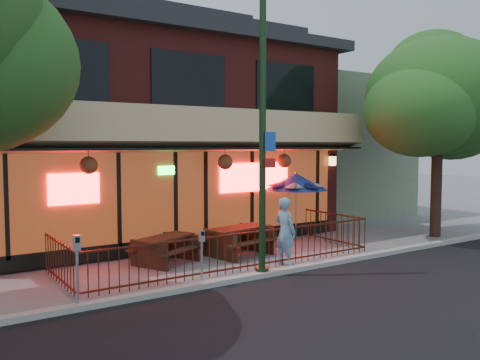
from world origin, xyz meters
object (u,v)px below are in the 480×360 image
object	(u,v)px
patio_umbrella	(296,182)
parking_meter_near	(202,248)
picnic_table_left	(166,246)
pedestrian	(285,232)
street_light	(263,144)
parking_meter_far	(77,260)
picnic_table_right	(239,237)
street_tree_right	(437,90)

from	to	relation	value
patio_umbrella	parking_meter_near	xyz separation A→B (m)	(-5.06, -2.80, -1.09)
picnic_table_left	pedestrian	distance (m)	3.16
street_light	parking_meter_near	size ratio (longest dim) A/B	5.54
parking_meter_near	parking_meter_far	size ratio (longest dim) A/B	0.88
patio_umbrella	street_light	bearing A→B (deg)	-140.57
parking_meter_near	patio_umbrella	bearing A→B (deg)	28.96
picnic_table_right	pedestrian	xyz separation A→B (m)	(0.31, -1.69, 0.36)
street_light	street_tree_right	bearing A→B (deg)	7.01
street_tree_right	parking_meter_far	distance (m)	13.10
street_light	picnic_table_right	world-z (taller)	street_light
street_light	pedestrian	bearing A→B (deg)	24.45
picnic_table_right	pedestrian	world-z (taller)	pedestrian
picnic_table_left	pedestrian	bearing A→B (deg)	-38.22
picnic_table_left	street_light	bearing A→B (deg)	-60.94
street_tree_right	picnic_table_right	world-z (taller)	street_tree_right
street_tree_right	picnic_table_left	bearing A→B (deg)	171.21
street_tree_right	picnic_table_right	size ratio (longest dim) A/B	3.33
patio_umbrella	pedestrian	distance (m)	3.42
picnic_table_right	pedestrian	distance (m)	1.76
picnic_table_left	picnic_table_right	size ratio (longest dim) A/B	0.98
street_light	picnic_table_left	bearing A→B (deg)	119.06
patio_umbrella	picnic_table_left	bearing A→B (deg)	-175.68
street_light	parking_meter_far	distance (m)	4.90
pedestrian	picnic_table_left	bearing A→B (deg)	43.45
pedestrian	parking_meter_near	bearing A→B (deg)	91.96
picnic_table_right	parking_meter_far	world-z (taller)	parking_meter_far
parking_meter_near	pedestrian	bearing A→B (deg)	10.29
street_light	street_tree_right	xyz separation A→B (m)	(8.04, 0.99, 1.81)
picnic_table_left	parking_meter_near	bearing A→B (deg)	-96.85
street_light	street_tree_right	size ratio (longest dim) A/B	1.00
pedestrian	parking_meter_near	distance (m)	2.80
parking_meter_far	patio_umbrella	bearing A→B (deg)	20.28
picnic_table_right	street_tree_right	bearing A→B (deg)	-9.47
street_tree_right	patio_umbrella	distance (m)	5.81
patio_umbrella	parking_meter_far	size ratio (longest dim) A/B	1.59
street_tree_right	picnic_table_left	distance (m)	10.51
parking_meter_near	picnic_table_left	bearing A→B (deg)	83.15
patio_umbrella	pedestrian	bearing A→B (deg)	-135.04
patio_umbrella	parking_meter_far	world-z (taller)	patio_umbrella
street_tree_right	patio_umbrella	size ratio (longest dim) A/B	3.08
pedestrian	parking_meter_near	size ratio (longest dim) A/B	1.41
picnic_table_left	parking_meter_near	size ratio (longest dim) A/B	1.64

